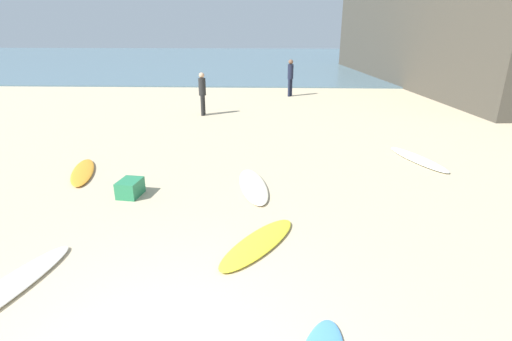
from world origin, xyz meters
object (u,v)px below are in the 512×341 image
surfboard_3 (418,159)px  beach_cooler (130,188)px  surfboard_0 (258,243)px  beachgoer_mid (202,92)px  surfboard_5 (83,172)px  surfboard_1 (253,186)px  beachgoer_near (290,76)px

surfboard_3 → beach_cooler: bearing=-179.0°
surfboard_0 → beachgoer_mid: 10.10m
surfboard_5 → beach_cooler: 2.03m
surfboard_1 → surfboard_5: (-4.15, 0.71, -0.00)m
beach_cooler → beachgoer_near: bearing=72.8°
surfboard_0 → surfboard_1: 2.41m
surfboard_0 → beach_cooler: 3.32m
surfboard_1 → surfboard_5: size_ratio=1.06×
surfboard_3 → beachgoer_near: 10.41m
beachgoer_near → beachgoer_mid: beachgoer_near is taller
beachgoer_mid → beach_cooler: (-0.22, -7.87, -0.75)m
beachgoer_mid → beach_cooler: 7.91m
beachgoer_near → beach_cooler: (-3.86, -12.48, -0.84)m
surfboard_1 → beach_cooler: (-2.55, -0.54, 0.13)m
surfboard_1 → surfboard_3: 4.72m
surfboard_5 → beachgoer_mid: bearing=55.9°
surfboard_3 → beachgoer_near: beachgoer_near is taller
surfboard_0 → surfboard_5: bearing=176.1°
surfboard_0 → surfboard_3: bearing=79.0°
surfboard_1 → beach_cooler: size_ratio=3.76×
surfboard_5 → surfboard_0: bearing=-54.4°
surfboard_3 → surfboard_5: (-8.42, -1.30, -0.00)m
surfboard_5 → beachgoer_near: size_ratio=1.09×
surfboard_1 → surfboard_3: (4.27, 2.01, 0.00)m
surfboard_3 → beachgoer_near: bearing=87.2°
surfboard_3 → surfboard_5: 8.52m
surfboard_3 → beach_cooler: 7.28m
beachgoer_mid → beach_cooler: beachgoer_mid is taller
surfboard_5 → beachgoer_mid: size_ratio=1.18×
surfboard_0 → beachgoer_near: (1.12, 14.34, 0.97)m
surfboard_0 → beachgoer_near: size_ratio=1.07×
surfboard_5 → beach_cooler: size_ratio=3.54×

